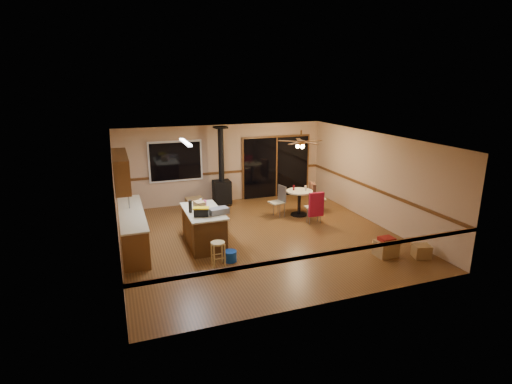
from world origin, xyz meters
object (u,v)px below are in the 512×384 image
toolbox_black (201,212)px  chair_left (280,197)px  blue_bucket (230,256)px  chair_right (313,194)px  kitchen_island (204,227)px  chair_near (316,204)px  toolbox_grey (219,211)px  box_under_window (195,204)px  wood_stove (222,184)px  dining_table (299,199)px  bar_stool (218,254)px  box_corner_b (422,251)px  box_corner_a (386,248)px

toolbox_black → chair_left: 3.33m
blue_bucket → chair_right: bearing=36.2°
kitchen_island → chair_near: size_ratio=2.40×
toolbox_grey → box_under_window: toolbox_grey is taller
box_under_window → wood_stove: bearing=15.7°
toolbox_black → dining_table: toolbox_black is taller
chair_near → toolbox_black: bearing=-167.3°
bar_stool → chair_left: 3.75m
toolbox_grey → bar_stool: toolbox_grey is taller
blue_bucket → box_corner_b: size_ratio=0.80×
wood_stove → kitchen_island: bearing=-113.1°
dining_table → box_corner_b: (1.36, -3.73, -0.38)m
box_under_window → dining_table: bearing=-27.6°
chair_right → box_under_window: (-3.45, 1.44, -0.39)m
wood_stove → box_under_window: bearing=-164.3°
toolbox_grey → blue_bucket: (0.04, -0.79, -0.85)m
chair_near → blue_bucket: bearing=-152.9°
toolbox_black → bar_stool: size_ratio=0.60×
kitchen_island → box_under_window: kitchen_island is taller
toolbox_grey → toolbox_black: size_ratio=1.38×
toolbox_black → bar_stool: toolbox_black is taller
wood_stove → dining_table: 2.66m
wood_stove → chair_left: (1.35, -1.68, -0.14)m
wood_stove → chair_near: wood_stove is taller
bar_stool → toolbox_grey: bearing=73.5°
box_corner_a → box_corner_b: size_ratio=1.30×
blue_bucket → chair_near: size_ratio=0.43×
toolbox_black → box_under_window: toolbox_black is taller
bar_stool → chair_right: (3.74, 2.63, 0.32)m
kitchen_island → toolbox_black: size_ratio=4.99×
kitchen_island → blue_bucket: bearing=-73.8°
toolbox_black → dining_table: 3.80m
box_under_window → box_corner_b: 6.78m
wood_stove → toolbox_grey: 3.59m
wood_stove → box_corner_a: (2.57, -5.17, -0.55)m
bar_stool → chair_left: bearing=45.5°
dining_table → chair_left: chair_left is taller
wood_stove → chair_near: bearing=-52.9°
toolbox_grey → box_corner_b: size_ratio=1.25×
wood_stove → box_under_window: wood_stove is taller
chair_near → box_under_window: bearing=141.3°
box_corner_a → box_corner_b: bearing=-26.7°
wood_stove → blue_bucket: (-0.96, -4.22, -0.60)m
blue_bucket → chair_left: size_ratio=0.58×
toolbox_grey → blue_bucket: toolbox_grey is taller
dining_table → chair_left: 0.61m
toolbox_black → chair_left: toolbox_black is taller
box_under_window → box_corner_a: (3.55, -4.90, -0.03)m
dining_table → chair_right: size_ratio=1.15×
kitchen_island → chair_left: bearing=27.3°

